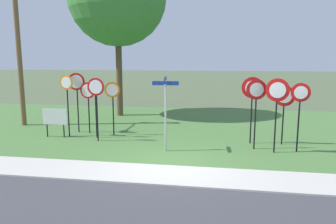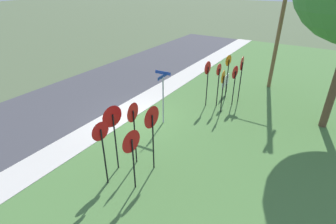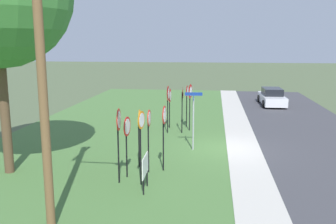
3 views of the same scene
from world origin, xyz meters
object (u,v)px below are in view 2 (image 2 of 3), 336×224
stop_sign_far_center (207,74)px  stop_sign_near_right (228,68)px  notice_board (225,82)px  yield_sign_far_left (152,123)px  stop_sign_far_right (235,77)px  stop_sign_center_tall (218,76)px  yield_sign_near_right (101,139)px  yield_sign_far_right (132,146)px  yield_sign_center (113,123)px  stop_sign_near_left (241,69)px  utility_pole (280,12)px  stop_sign_far_left (223,83)px  street_name_post (163,93)px  yield_sign_near_left (133,119)px

stop_sign_far_center → stop_sign_near_right: bearing=161.3°
notice_board → yield_sign_far_left: bearing=0.4°
stop_sign_far_right → yield_sign_far_left: 7.15m
stop_sign_center_tall → notice_board: bearing=-174.2°
stop_sign_center_tall → yield_sign_near_right: yield_sign_near_right is taller
yield_sign_near_right → yield_sign_far_right: bearing=116.8°
stop_sign_far_right → stop_sign_center_tall: (0.63, -0.71, 0.10)m
yield_sign_center → yield_sign_far_left: bearing=133.2°
stop_sign_center_tall → yield_sign_center: size_ratio=0.93×
stop_sign_near_left → utility_pole: bearing=160.0°
stop_sign_far_left → street_name_post: street_name_post is taller
stop_sign_center_tall → yield_sign_near_right: bearing=-6.3°
stop_sign_near_left → yield_sign_far_left: stop_sign_near_left is taller
stop_sign_near_left → notice_board: size_ratio=2.19×
stop_sign_near_right → stop_sign_center_tall: bearing=6.8°
stop_sign_far_left → yield_sign_near_right: (7.46, -1.37, 0.16)m
stop_sign_near_right → yield_sign_near_left: (7.85, -0.78, 0.06)m
yield_sign_near_right → yield_sign_far_left: (-1.58, 0.94, 0.14)m
stop_sign_center_tall → notice_board: (-1.80, -0.18, -0.96)m
stop_sign_far_center → utility_pole: bearing=157.0°
stop_sign_near_right → yield_sign_near_right: (9.36, -0.92, -0.04)m
stop_sign_near_right → notice_board: 1.22m
yield_sign_far_right → yield_sign_center: yield_sign_center is taller
stop_sign_near_left → yield_sign_far_right: bearing=-10.2°
stop_sign_far_right → yield_sign_far_left: bearing=-0.0°
stop_sign_far_center → notice_board: 2.36m
yield_sign_far_left → notice_board: yield_sign_far_left is taller
stop_sign_far_center → yield_sign_near_right: size_ratio=1.03×
yield_sign_far_right → stop_sign_center_tall: bearing=-173.7°
stop_sign_far_left → yield_sign_center: 6.83m
yield_sign_near_right → street_name_post: bearing=-165.0°
stop_sign_center_tall → yield_sign_near_left: bearing=-6.4°
yield_sign_near_right → yield_sign_far_left: yield_sign_far_left is taller
stop_sign_near_left → stop_sign_near_right: size_ratio=1.02×
stop_sign_center_tall → stop_sign_far_center: bearing=-63.9°
stop_sign_far_left → street_name_post: bearing=-42.6°
stop_sign_center_tall → yield_sign_far_left: size_ratio=0.93×
stop_sign_far_right → yield_sign_far_right: bearing=1.0°
stop_sign_far_left → stop_sign_far_center: bearing=-113.2°
stop_sign_far_center → street_name_post: bearing=-15.7°
stop_sign_center_tall → yield_sign_far_right: (7.71, 0.11, -0.05)m
yield_sign_near_right → stop_sign_near_right: bearing=-178.3°
stop_sign_far_center → yield_sign_center: bearing=-2.6°
stop_sign_far_left → yield_sign_far_left: (5.88, -0.43, 0.30)m
yield_sign_near_left → stop_sign_center_tall: bearing=167.4°
yield_sign_near_right → street_name_post: street_name_post is taller
street_name_post → utility_pole: (-7.96, 3.28, 3.13)m
notice_board → yield_sign_far_right: bearing=0.5°
stop_sign_near_right → stop_sign_far_left: stop_sign_near_right is taller
stop_sign_near_right → stop_sign_far_center: size_ratio=1.03×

